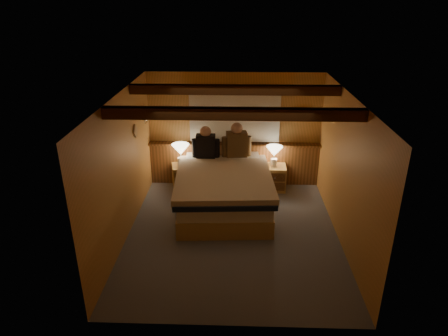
{
  "coord_description": "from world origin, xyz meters",
  "views": [
    {
      "loc": [
        0.05,
        -5.89,
        3.8
      ],
      "look_at": [
        -0.16,
        0.4,
        1.06
      ],
      "focal_mm": 32.0,
      "sensor_mm": 36.0,
      "label": 1
    }
  ],
  "objects_px": {
    "nightstand_left": "(184,177)",
    "duffel_bag": "(193,193)",
    "bed": "(224,190)",
    "lamp_left": "(181,151)",
    "lamp_right": "(274,152)",
    "person_right": "(237,143)",
    "person_left": "(206,145)",
    "nightstand_right": "(274,178)"
  },
  "relations": [
    {
      "from": "lamp_right",
      "to": "person_right",
      "type": "xyz_separation_m",
      "value": [
        -0.77,
        -0.04,
        0.22
      ]
    },
    {
      "from": "nightstand_right",
      "to": "person_right",
      "type": "relative_size",
      "value": 0.72
    },
    {
      "from": "nightstand_right",
      "to": "lamp_right",
      "type": "height_order",
      "value": "lamp_right"
    },
    {
      "from": "lamp_right",
      "to": "person_right",
      "type": "bearing_deg",
      "value": -176.9
    },
    {
      "from": "nightstand_right",
      "to": "duffel_bag",
      "type": "xyz_separation_m",
      "value": [
        -1.66,
        -0.53,
        -0.11
      ]
    },
    {
      "from": "bed",
      "to": "nightstand_left",
      "type": "bearing_deg",
      "value": 130.78
    },
    {
      "from": "nightstand_left",
      "to": "person_left",
      "type": "relative_size",
      "value": 0.81
    },
    {
      "from": "bed",
      "to": "lamp_left",
      "type": "xyz_separation_m",
      "value": [
        -0.92,
        0.88,
        0.45
      ]
    },
    {
      "from": "person_left",
      "to": "duffel_bag",
      "type": "xyz_separation_m",
      "value": [
        -0.25,
        -0.41,
        -0.88
      ]
    },
    {
      "from": "lamp_left",
      "to": "person_left",
      "type": "bearing_deg",
      "value": -10.99
    },
    {
      "from": "bed",
      "to": "nightstand_right",
      "type": "xyz_separation_m",
      "value": [
        1.03,
        0.9,
        -0.14
      ]
    },
    {
      "from": "nightstand_left",
      "to": "nightstand_right",
      "type": "bearing_deg",
      "value": -12.13
    },
    {
      "from": "person_left",
      "to": "duffel_bag",
      "type": "height_order",
      "value": "person_left"
    },
    {
      "from": "person_left",
      "to": "person_right",
      "type": "bearing_deg",
      "value": 7.1
    },
    {
      "from": "lamp_left",
      "to": "duffel_bag",
      "type": "bearing_deg",
      "value": -61.19
    },
    {
      "from": "bed",
      "to": "person_left",
      "type": "relative_size",
      "value": 3.45
    },
    {
      "from": "duffel_bag",
      "to": "person_right",
      "type": "bearing_deg",
      "value": 18.62
    },
    {
      "from": "person_left",
      "to": "person_right",
      "type": "relative_size",
      "value": 0.93
    },
    {
      "from": "person_right",
      "to": "nightstand_right",
      "type": "bearing_deg",
      "value": -4.97
    },
    {
      "from": "nightstand_left",
      "to": "bed",
      "type": "bearing_deg",
      "value": -57.88
    },
    {
      "from": "lamp_right",
      "to": "duffel_bag",
      "type": "height_order",
      "value": "lamp_right"
    },
    {
      "from": "bed",
      "to": "lamp_right",
      "type": "bearing_deg",
      "value": 38.37
    },
    {
      "from": "bed",
      "to": "duffel_bag",
      "type": "xyz_separation_m",
      "value": [
        -0.63,
        0.37,
        -0.25
      ]
    },
    {
      "from": "lamp_right",
      "to": "person_right",
      "type": "height_order",
      "value": "person_right"
    },
    {
      "from": "bed",
      "to": "person_right",
      "type": "relative_size",
      "value": 3.2
    },
    {
      "from": "duffel_bag",
      "to": "nightstand_left",
      "type": "bearing_deg",
      "value": 103.3
    },
    {
      "from": "nightstand_left",
      "to": "nightstand_right",
      "type": "relative_size",
      "value": 1.04
    },
    {
      "from": "nightstand_right",
      "to": "person_left",
      "type": "relative_size",
      "value": 0.78
    },
    {
      "from": "bed",
      "to": "lamp_left",
      "type": "relative_size",
      "value": 4.93
    },
    {
      "from": "person_right",
      "to": "person_left",
      "type": "bearing_deg",
      "value": 179.07
    },
    {
      "from": "lamp_right",
      "to": "person_left",
      "type": "relative_size",
      "value": 0.65
    },
    {
      "from": "nightstand_left",
      "to": "duffel_bag",
      "type": "bearing_deg",
      "value": -77.88
    },
    {
      "from": "person_left",
      "to": "person_right",
      "type": "height_order",
      "value": "person_right"
    },
    {
      "from": "nightstand_left",
      "to": "lamp_right",
      "type": "distance_m",
      "value": 1.97
    },
    {
      "from": "nightstand_left",
      "to": "duffel_bag",
      "type": "height_order",
      "value": "nightstand_left"
    },
    {
      "from": "nightstand_left",
      "to": "person_left",
      "type": "distance_m",
      "value": 0.92
    },
    {
      "from": "nightstand_left",
      "to": "person_left",
      "type": "xyz_separation_m",
      "value": [
        0.49,
        -0.12,
        0.77
      ]
    },
    {
      "from": "duffel_bag",
      "to": "person_left",
      "type": "bearing_deg",
      "value": 48.26
    },
    {
      "from": "person_left",
      "to": "bed",
      "type": "bearing_deg",
      "value": -63.5
    },
    {
      "from": "nightstand_right",
      "to": "person_left",
      "type": "distance_m",
      "value": 1.62
    },
    {
      "from": "nightstand_right",
      "to": "lamp_right",
      "type": "distance_m",
      "value": 0.57
    },
    {
      "from": "nightstand_right",
      "to": "lamp_left",
      "type": "bearing_deg",
      "value": -178.12
    }
  ]
}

